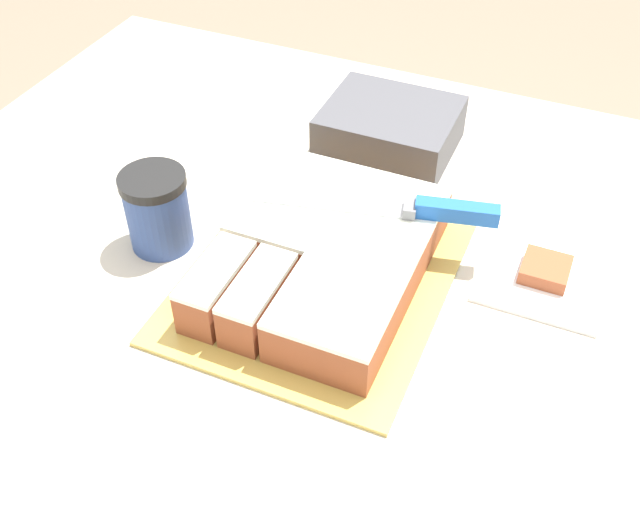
{
  "coord_description": "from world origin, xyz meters",
  "views": [
    {
      "loc": [
        0.23,
        -0.64,
        1.59
      ],
      "look_at": [
        -0.05,
        -0.0,
        0.95
      ],
      "focal_mm": 42.0,
      "sensor_mm": 36.0,
      "label": 1
    }
  ],
  "objects_px": {
    "knife": "(422,209)",
    "storage_box": "(390,129)",
    "cake": "(323,255)",
    "cake_board": "(320,276)",
    "coffee_cup": "(157,210)",
    "brownie": "(545,269)"
  },
  "relations": [
    {
      "from": "cake_board",
      "to": "brownie",
      "type": "distance_m",
      "value": 0.29
    },
    {
      "from": "knife",
      "to": "storage_box",
      "type": "xyz_separation_m",
      "value": [
        -0.12,
        0.22,
        -0.04
      ]
    },
    {
      "from": "storage_box",
      "to": "coffee_cup",
      "type": "bearing_deg",
      "value": -121.82
    },
    {
      "from": "cake_board",
      "to": "storage_box",
      "type": "relative_size",
      "value": 1.98
    },
    {
      "from": "cake",
      "to": "coffee_cup",
      "type": "xyz_separation_m",
      "value": [
        -0.23,
        -0.02,
        0.02
      ]
    },
    {
      "from": "cake_board",
      "to": "cake",
      "type": "bearing_deg",
      "value": 52.16
    },
    {
      "from": "knife",
      "to": "brownie",
      "type": "distance_m",
      "value": 0.18
    },
    {
      "from": "cake",
      "to": "storage_box",
      "type": "distance_m",
      "value": 0.31
    },
    {
      "from": "knife",
      "to": "storage_box",
      "type": "height_order",
      "value": "knife"
    },
    {
      "from": "brownie",
      "to": "storage_box",
      "type": "bearing_deg",
      "value": 144.65
    },
    {
      "from": "coffee_cup",
      "to": "storage_box",
      "type": "relative_size",
      "value": 0.56
    },
    {
      "from": "brownie",
      "to": "knife",
      "type": "bearing_deg",
      "value": -172.68
    },
    {
      "from": "knife",
      "to": "storage_box",
      "type": "distance_m",
      "value": 0.25
    },
    {
      "from": "brownie",
      "to": "storage_box",
      "type": "relative_size",
      "value": 0.3
    },
    {
      "from": "cake",
      "to": "cake_board",
      "type": "bearing_deg",
      "value": -127.84
    },
    {
      "from": "cake",
      "to": "knife",
      "type": "relative_size",
      "value": 1.02
    },
    {
      "from": "cake_board",
      "to": "brownie",
      "type": "relative_size",
      "value": 6.62
    },
    {
      "from": "coffee_cup",
      "to": "brownie",
      "type": "distance_m",
      "value": 0.51
    },
    {
      "from": "knife",
      "to": "brownie",
      "type": "bearing_deg",
      "value": 174.8
    },
    {
      "from": "knife",
      "to": "cake_board",
      "type": "bearing_deg",
      "value": 29.64
    },
    {
      "from": "cake",
      "to": "storage_box",
      "type": "xyz_separation_m",
      "value": [
        -0.02,
        0.31,
        -0.0
      ]
    },
    {
      "from": "brownie",
      "to": "storage_box",
      "type": "distance_m",
      "value": 0.35
    }
  ]
}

